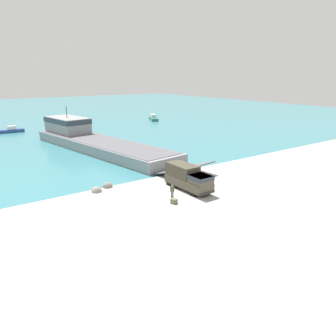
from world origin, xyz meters
The scene contains 10 objects.
ground_plane centered at (0.00, 0.00, 0.00)m, with size 240.00×240.00×0.00m, color #A8A59E.
water_surface centered at (0.00, 96.35, 0.00)m, with size 240.00×180.00×0.01m, color teal.
landing_craft centered at (-1.10, 29.94, 1.81)m, with size 13.58×43.92×7.55m.
military_truck centered at (-1.01, -0.44, 1.57)m, with size 2.40×7.02×3.04m.
soldier_on_ramp centered at (-4.37, -1.68, 0.95)m, with size 0.43×0.50×1.65m.
moored_boat_a centered at (31.49, 57.44, 0.59)m, with size 5.01×7.77×1.77m.
moored_boat_b centered at (-10.56, 58.36, 0.54)m, with size 6.46×2.17×1.64m.
cargo_crate centered at (-5.23, -3.20, 0.27)m, with size 0.54×0.65×0.54m, color #566042.
shoreline_rock_a centered at (-8.86, 6.25, 0.00)m, with size 1.31×1.31×1.31m, color gray.
shoreline_rock_b centered at (-10.72, 5.45, 0.00)m, with size 1.34×1.34×1.34m, color gray.
Camera 1 is at (-25.64, -30.63, 13.89)m, focal length 35.00 mm.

